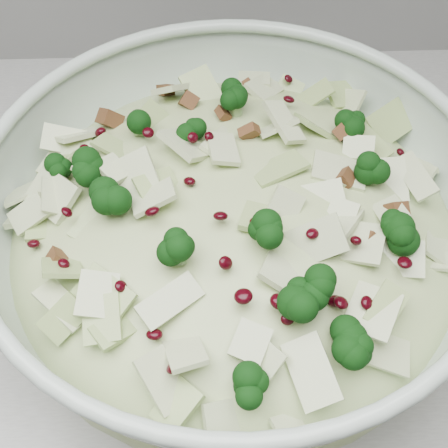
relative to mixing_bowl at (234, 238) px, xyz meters
name	(u,v)px	position (x,y,z in m)	size (l,w,h in m)	color
counter	(332,381)	(0.17, 0.10, -0.54)	(3.60, 0.60, 0.90)	#BABAB5
mixing_bowl	(234,238)	(0.00, 0.00, 0.00)	(0.54, 0.54, 0.17)	#B3C5B7
salad	(234,219)	(0.00, 0.00, 0.03)	(0.41, 0.41, 0.17)	#BBCB8B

